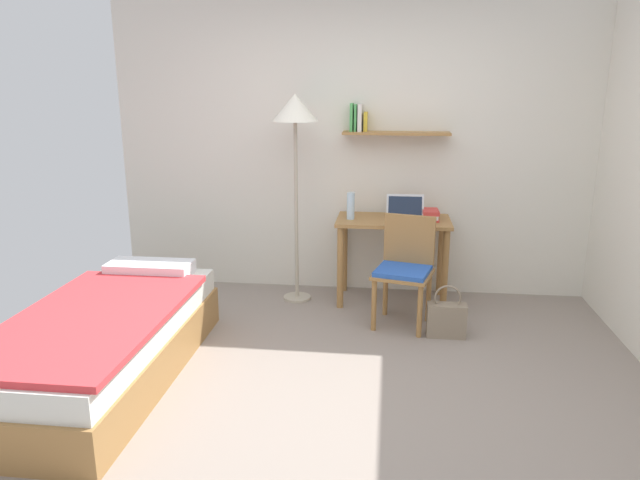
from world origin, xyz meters
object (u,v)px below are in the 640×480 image
object	(u,v)px
laptop	(405,213)
water_bottle	(351,206)
desk	(393,236)
handbag	(446,319)
desk_chair	(405,266)
bed	(105,343)
book_stack	(430,215)
standing_lamp	(295,121)

from	to	relation	value
laptop	water_bottle	distance (m)	0.46
desk	handbag	distance (m)	0.94
desk	desk_chair	size ratio (longest dim) A/B	1.12
desk_chair	handbag	world-z (taller)	desk_chair
desk_chair	handbag	xyz separation A→B (m)	(0.32, -0.23, -0.33)
bed	water_bottle	size ratio (longest dim) A/B	8.87
desk_chair	laptop	world-z (taller)	laptop
book_stack	standing_lamp	bearing A→B (deg)	-176.07
desk_chair	water_bottle	distance (m)	0.74
water_bottle	handbag	distance (m)	1.25
laptop	water_bottle	size ratio (longest dim) A/B	1.41
standing_lamp	laptop	world-z (taller)	standing_lamp
desk_chair	bed	bearing A→B (deg)	-149.52
laptop	handbag	bearing A→B (deg)	-66.25
desk	standing_lamp	bearing A→B (deg)	-175.86
handbag	bed	bearing A→B (deg)	-158.01
desk	desk_chair	distance (m)	0.51
desk_chair	laptop	distance (m)	0.59
desk	desk_chair	xyz separation A→B (m)	(0.10, -0.49, -0.11)
book_stack	laptop	bearing A→B (deg)	-177.80
water_bottle	book_stack	world-z (taller)	water_bottle
desk_chair	book_stack	bearing A→B (deg)	67.29
book_stack	desk_chair	bearing A→B (deg)	-112.71
book_stack	handbag	size ratio (longest dim) A/B	0.61
laptop	book_stack	bearing A→B (deg)	2.20
laptop	water_bottle	bearing A→B (deg)	-173.33
desk	water_bottle	bearing A→B (deg)	-173.12
standing_lamp	desk_chair	bearing A→B (deg)	-24.80
water_bottle	desk	bearing A→B (deg)	6.88
desk_chair	laptop	xyz separation A→B (m)	(-0.00, 0.50, 0.31)
bed	standing_lamp	world-z (taller)	standing_lamp
desk	book_stack	world-z (taller)	book_stack
standing_lamp	handbag	bearing A→B (deg)	-27.77
bed	book_stack	bearing A→B (deg)	37.47
handbag	standing_lamp	bearing A→B (deg)	152.23
desk	laptop	world-z (taller)	laptop
bed	laptop	size ratio (longest dim) A/B	6.29
desk	book_stack	size ratio (longest dim) A/B	3.88
bed	desk_chair	world-z (taller)	desk_chair
standing_lamp	laptop	distance (m)	1.20
standing_lamp	water_bottle	distance (m)	0.84
desk	water_bottle	xyz separation A→B (m)	(-0.36, -0.04, 0.27)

